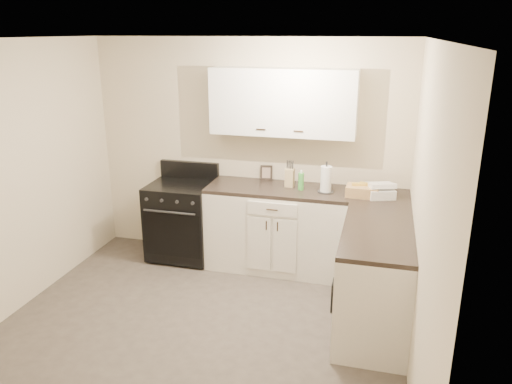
% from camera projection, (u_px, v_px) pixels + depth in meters
% --- Properties ---
extents(floor, '(3.60, 3.60, 0.00)m').
position_uv_depth(floor, '(195.00, 335.00, 4.40)').
color(floor, '#473F38').
rests_on(floor, ground).
extents(ceiling, '(3.60, 3.60, 0.00)m').
position_uv_depth(ceiling, '(182.00, 39.00, 3.63)').
color(ceiling, white).
rests_on(ceiling, wall_back).
extents(wall_back, '(3.60, 0.00, 3.60)m').
position_uv_depth(wall_back, '(248.00, 151.00, 5.67)').
color(wall_back, beige).
rests_on(wall_back, ground).
extents(wall_right, '(0.00, 3.60, 3.60)m').
position_uv_depth(wall_right, '(423.00, 222.00, 3.58)').
color(wall_right, beige).
rests_on(wall_right, ground).
extents(wall_left, '(0.00, 3.60, 3.60)m').
position_uv_depth(wall_left, '(0.00, 185.00, 4.45)').
color(wall_left, beige).
rests_on(wall_left, ground).
extents(wall_front, '(3.60, 0.00, 3.60)m').
position_uv_depth(wall_front, '(46.00, 321.00, 2.36)').
color(wall_front, beige).
rests_on(wall_front, ground).
extents(base_cabinets_back, '(1.55, 0.60, 0.90)m').
position_uv_depth(base_cabinets_back, '(278.00, 230.00, 5.54)').
color(base_cabinets_back, silver).
rests_on(base_cabinets_back, floor).
extents(base_cabinets_right, '(0.60, 1.90, 0.90)m').
position_uv_depth(base_cabinets_right, '(375.00, 266.00, 4.69)').
color(base_cabinets_right, silver).
rests_on(base_cabinets_right, floor).
extents(countertop_back, '(1.55, 0.60, 0.04)m').
position_uv_depth(countertop_back, '(279.00, 189.00, 5.40)').
color(countertop_back, black).
rests_on(countertop_back, base_cabinets_back).
extents(countertop_right, '(0.60, 1.90, 0.04)m').
position_uv_depth(countertop_right, '(379.00, 219.00, 4.54)').
color(countertop_right, black).
rests_on(countertop_right, base_cabinets_right).
extents(upper_cabinets, '(1.55, 0.30, 0.70)m').
position_uv_depth(upper_cabinets, '(283.00, 102.00, 5.25)').
color(upper_cabinets, white).
rests_on(upper_cabinets, wall_back).
extents(stove, '(0.72, 0.61, 0.87)m').
position_uv_depth(stove, '(182.00, 220.00, 5.79)').
color(stove, black).
rests_on(stove, floor).
extents(knife_block, '(0.10, 0.09, 0.20)m').
position_uv_depth(knife_block, '(290.00, 178.00, 5.39)').
color(knife_block, tan).
rests_on(knife_block, countertop_back).
extents(paper_towel, '(0.15, 0.15, 0.28)m').
position_uv_depth(paper_towel, '(326.00, 179.00, 5.20)').
color(paper_towel, white).
rests_on(paper_towel, countertop_back).
extents(soap_bottle, '(0.08, 0.08, 0.18)m').
position_uv_depth(soap_bottle, '(301.00, 181.00, 5.29)').
color(soap_bottle, green).
rests_on(soap_bottle, countertop_back).
extents(picture_frame, '(0.14, 0.06, 0.17)m').
position_uv_depth(picture_frame, '(266.00, 173.00, 5.65)').
color(picture_frame, black).
rests_on(picture_frame, countertop_back).
extents(wicker_basket, '(0.33, 0.23, 0.11)m').
position_uv_depth(wicker_basket, '(362.00, 191.00, 5.10)').
color(wicker_basket, tan).
rests_on(wicker_basket, countertop_right).
extents(countertop_grill, '(0.32, 0.31, 0.09)m').
position_uv_depth(countertop_grill, '(380.00, 193.00, 5.07)').
color(countertop_grill, white).
rests_on(countertop_grill, countertop_right).
extents(oven_mitt_near, '(0.02, 0.15, 0.25)m').
position_uv_depth(oven_mitt_near, '(333.00, 295.00, 4.11)').
color(oven_mitt_near, black).
rests_on(oven_mitt_near, base_cabinets_right).
extents(oven_mitt_far, '(0.02, 0.14, 0.24)m').
position_uv_depth(oven_mitt_far, '(338.00, 269.00, 4.51)').
color(oven_mitt_far, black).
rests_on(oven_mitt_far, base_cabinets_right).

